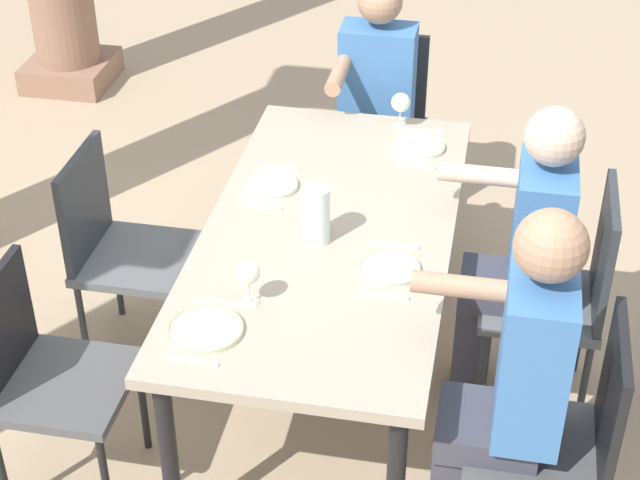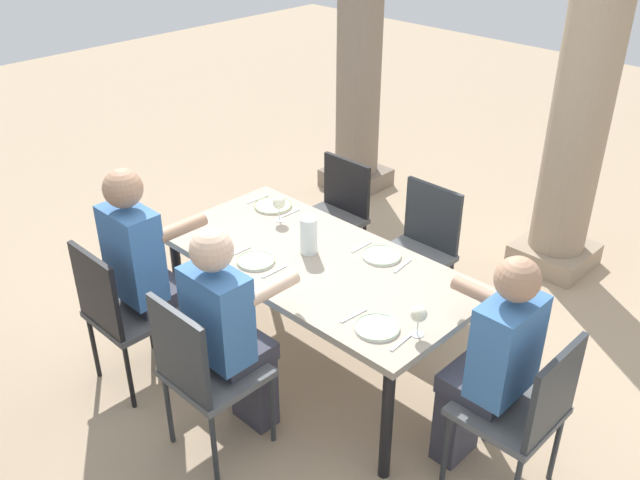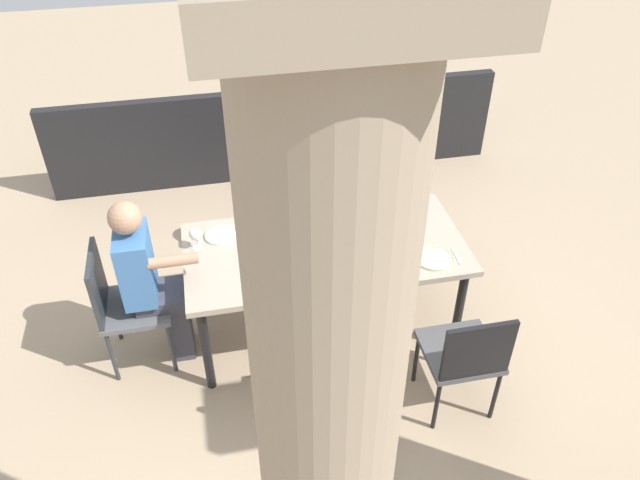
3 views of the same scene
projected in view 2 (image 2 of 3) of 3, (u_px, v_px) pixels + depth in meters
name	position (u px, v px, depth m)	size (l,w,h in m)	color
ground_plane	(316.00, 364.00, 4.25)	(16.00, 16.00, 0.00)	tan
dining_table	(316.00, 270.00, 3.92)	(1.85, 0.90, 0.75)	tan
chair_west_north	(335.00, 211.00, 4.95)	(0.44, 0.44, 0.86)	#4F4F50
chair_west_south	(120.00, 308.00, 3.86)	(0.44, 0.44, 0.93)	#4F4F50
chair_mid_north	(420.00, 245.00, 4.49)	(0.44, 0.44, 0.90)	#5B5E61
chair_mid_south	(202.00, 369.00, 3.39)	(0.44, 0.44, 0.95)	#5B5E61
chair_head_east	(525.00, 408.00, 3.18)	(0.44, 0.44, 0.91)	#5B5E61
diner_woman_green	(230.00, 330.00, 3.43)	(0.35, 0.49, 1.27)	#3F3F4C
diner_man_white	(145.00, 267.00, 3.88)	(0.35, 0.50, 1.33)	#3F3F4C
diner_guest_third	(491.00, 362.00, 3.23)	(0.49, 0.35, 1.26)	#3F3F4C
stone_column_near	(360.00, 23.00, 5.78)	(0.51, 0.51, 3.02)	gray
stone_column_centre	(590.00, 66.00, 4.54)	(0.53, 0.53, 3.08)	tan
plate_0	(273.00, 205.00, 4.45)	(0.24, 0.24, 0.02)	silver
wine_glass_0	(279.00, 203.00, 4.23)	(0.08, 0.08, 0.16)	white
fork_0	(258.00, 199.00, 4.54)	(0.02, 0.17, 0.01)	silver
spoon_0	(289.00, 214.00, 4.36)	(0.02, 0.17, 0.01)	silver
plate_1	(256.00, 261.00, 3.85)	(0.21, 0.21, 0.02)	white
fork_1	(238.00, 252.00, 3.95)	(0.02, 0.17, 0.01)	silver
spoon_1	(274.00, 272.00, 3.76)	(0.02, 0.17, 0.01)	silver
plate_2	(381.00, 255.00, 3.90)	(0.22, 0.22, 0.02)	white
fork_2	(361.00, 247.00, 4.00)	(0.02, 0.17, 0.01)	silver
spoon_2	(402.00, 266.00, 3.82)	(0.02, 0.17, 0.01)	silver
plate_3	(377.00, 327.00, 3.32)	(0.22, 0.22, 0.02)	white
wine_glass_3	(419.00, 314.00, 3.23)	(0.08, 0.08, 0.16)	white
fork_3	(354.00, 316.00, 3.41)	(0.02, 0.17, 0.01)	silver
spoon_3	(402.00, 342.00, 3.23)	(0.02, 0.17, 0.01)	silver
water_pitcher	(309.00, 237.00, 3.91)	(0.10, 0.10, 0.22)	white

